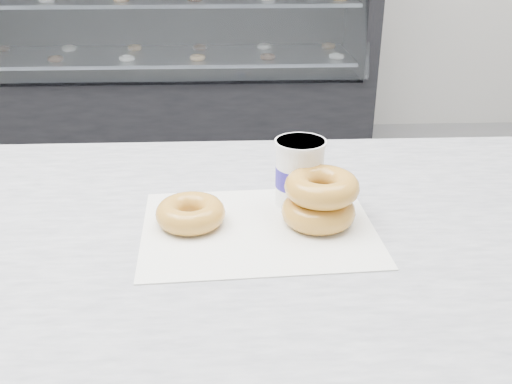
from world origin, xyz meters
TOP-DOWN VIEW (x-y plane):
  - display_case at (0.00, 2.12)m, footprint 2.40×0.74m
  - wax_paper at (0.42, -0.59)m, footprint 0.35×0.28m
  - donut_single at (0.32, -0.58)m, footprint 0.13×0.13m
  - donut_stack at (0.52, -0.58)m, footprint 0.14×0.14m
  - coffee_cup at (0.49, -0.51)m, footprint 0.10×0.10m

SIDE VIEW (x-z plane):
  - display_case at x=0.00m, z-range -0.13..1.12m
  - wax_paper at x=0.42m, z-range 0.90..0.90m
  - donut_single at x=0.32m, z-range 0.90..0.94m
  - donut_stack at x=0.52m, z-range 0.90..0.98m
  - coffee_cup at x=0.49m, z-range 0.90..1.01m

